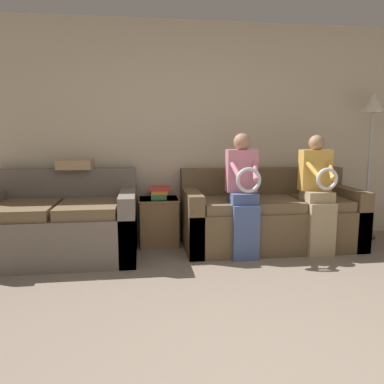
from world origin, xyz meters
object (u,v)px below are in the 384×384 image
book_stack (159,192)px  floor_lamp (372,119)px  child_right_seated (318,190)px  side_shelf (159,221)px  couch_side (61,225)px  throw_pillow (76,164)px  couch_main (269,217)px  child_left_seated (243,190)px

book_stack → floor_lamp: (2.53, -0.05, 0.83)m
book_stack → child_right_seated: bearing=-18.3°
side_shelf → couch_side: bearing=-164.3°
throw_pillow → side_shelf: bearing=-4.4°
book_stack → floor_lamp: 2.66m
throw_pillow → floor_lamp: bearing=-1.9°
couch_main → child_left_seated: size_ratio=1.53×
couch_main → throw_pillow: 2.26m
couch_side → book_stack: (1.03, 0.29, 0.28)m
floor_lamp → side_shelf: bearing=179.0°
child_right_seated → child_left_seated: bearing=179.9°
child_left_seated → child_right_seated: size_ratio=1.01×
child_left_seated → child_right_seated: bearing=-0.1°
floor_lamp → throw_pillow: 3.48m
book_stack → throw_pillow: 0.98m
couch_side → couch_main: bearing=2.3°
book_stack → side_shelf: bearing=-164.5°
child_right_seated → side_shelf: size_ratio=2.33×
floor_lamp → book_stack: bearing=179.0°
couch_side → book_stack: 1.11m
couch_side → side_shelf: 1.07m
book_stack → throw_pillow: bearing=175.8°
couch_side → child_left_seated: bearing=-7.7°
child_right_seated → floor_lamp: bearing=29.4°
couch_side → child_right_seated: child_right_seated is taller
child_left_seated → child_right_seated: (0.81, -0.00, -0.02)m
book_stack → throw_pillow: throw_pillow is taller
side_shelf → book_stack: 0.33m
couch_main → floor_lamp: 1.71m
child_right_seated → side_shelf: (-1.65, 0.54, -0.40)m
couch_side → throw_pillow: size_ratio=4.19×
couch_main → child_left_seated: 0.65m
child_left_seated → book_stack: bearing=147.1°
couch_side → child_right_seated: 2.71m
child_left_seated → floor_lamp: 1.91m
child_right_seated → side_shelf: child_right_seated is taller
side_shelf → floor_lamp: bearing=-1.0°
couch_main → child_right_seated: child_right_seated is taller
child_left_seated → floor_lamp: bearing=16.4°
couch_side → child_left_seated: child_left_seated is taller
child_left_seated → floor_lamp: floor_lamp is taller
couch_side → child_left_seated: 1.92m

